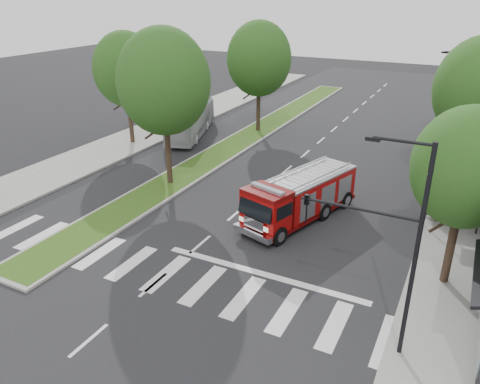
# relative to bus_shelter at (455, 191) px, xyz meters

# --- Properties ---
(ground) EXTENTS (140.00, 140.00, 0.00)m
(ground) POSITION_rel_bus_shelter_xyz_m (-11.20, -8.15, -2.04)
(ground) COLOR black
(ground) RESTS_ON ground
(sidewalk_right) EXTENTS (5.00, 80.00, 0.15)m
(sidewalk_right) POSITION_rel_bus_shelter_xyz_m (1.30, 1.85, -1.96)
(sidewalk_right) COLOR gray
(sidewalk_right) RESTS_ON ground
(sidewalk_left) EXTENTS (5.00, 80.00, 0.15)m
(sidewalk_left) POSITION_rel_bus_shelter_xyz_m (-25.70, 1.85, -1.96)
(sidewalk_left) COLOR gray
(sidewalk_left) RESTS_ON ground
(median) EXTENTS (3.00, 50.00, 0.15)m
(median) POSITION_rel_bus_shelter_xyz_m (-17.20, 9.85, -1.96)
(median) COLOR gray
(median) RESTS_ON ground
(bus_shelter) EXTENTS (3.20, 1.60, 2.61)m
(bus_shelter) POSITION_rel_bus_shelter_xyz_m (0.00, 0.00, 0.00)
(bus_shelter) COLOR black
(bus_shelter) RESTS_ON ground
(tree_right_near) EXTENTS (4.40, 4.40, 8.05)m
(tree_right_near) POSITION_rel_bus_shelter_xyz_m (0.30, -6.15, 3.47)
(tree_right_near) COLOR black
(tree_right_near) RESTS_ON ground
(tree_median_near) EXTENTS (5.80, 5.80, 10.16)m
(tree_median_near) POSITION_rel_bus_shelter_xyz_m (-17.20, -2.15, 4.77)
(tree_median_near) COLOR black
(tree_median_near) RESTS_ON ground
(tree_median_far) EXTENTS (5.60, 5.60, 9.72)m
(tree_median_far) POSITION_rel_bus_shelter_xyz_m (-17.20, 11.85, 4.45)
(tree_median_far) COLOR black
(tree_median_far) RESTS_ON ground
(tree_left_mid) EXTENTS (5.20, 5.20, 9.16)m
(tree_left_mid) POSITION_rel_bus_shelter_xyz_m (-25.20, 3.85, 4.12)
(tree_left_mid) COLOR black
(tree_left_mid) RESTS_ON ground
(streetlight_right_near) EXTENTS (4.08, 0.22, 8.00)m
(streetlight_right_near) POSITION_rel_bus_shelter_xyz_m (-1.59, -11.65, 2.63)
(streetlight_right_near) COLOR black
(streetlight_right_near) RESTS_ON ground
(streetlight_right_far) EXTENTS (2.11, 0.20, 8.00)m
(streetlight_right_far) POSITION_rel_bus_shelter_xyz_m (-0.85, 11.85, 2.44)
(streetlight_right_far) COLOR black
(streetlight_right_far) RESTS_ON ground
(fire_engine) EXTENTS (4.69, 8.45, 2.81)m
(fire_engine) POSITION_rel_bus_shelter_xyz_m (-7.70, -3.03, -0.69)
(fire_engine) COLOR #5A0504
(fire_engine) RESTS_ON ground
(city_bus) EXTENTS (5.22, 9.85, 2.68)m
(city_bus) POSITION_rel_bus_shelter_xyz_m (-22.09, 8.22, -0.70)
(city_bus) COLOR #B4B4B9
(city_bus) RESTS_ON ground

